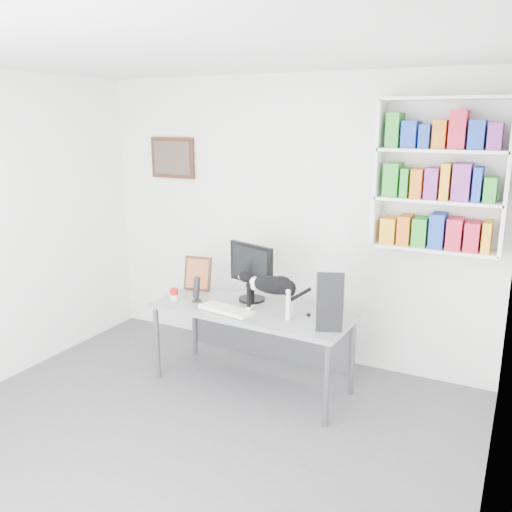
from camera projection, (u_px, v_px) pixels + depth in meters
name	position (u px, v px, depth m)	size (l,w,h in m)	color
room	(163.00, 269.00, 3.49)	(4.01, 4.01, 2.70)	#56575B
bookshelf	(440.00, 176.00, 4.36)	(1.03, 0.28, 1.24)	white
wall_art	(173.00, 158.00, 5.63)	(0.52, 0.04, 0.42)	#4C2F18
desk	(252.00, 348.00, 4.71)	(1.73, 0.67, 0.72)	gray
monitor	(252.00, 272.00, 4.77)	(0.50, 0.24, 0.53)	black
keyboard	(227.00, 310.00, 4.55)	(0.48, 0.18, 0.04)	white
pc_tower	(329.00, 293.00, 4.28)	(0.21, 0.48, 0.48)	silver
speaker	(197.00, 289.00, 4.78)	(0.10, 0.10, 0.23)	black
leaning_print	(198.00, 273.00, 5.11)	(0.27, 0.11, 0.33)	#4C2F18
soup_can	(174.00, 294.00, 4.83)	(0.07, 0.07, 0.11)	red
cat	(271.00, 295.00, 4.42)	(0.58, 0.15, 0.35)	black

